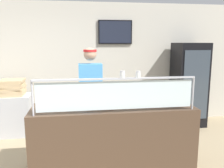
% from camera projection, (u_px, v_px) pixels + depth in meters
% --- Properties ---
extents(ground_plane, '(12.00, 12.00, 0.00)m').
position_uv_depth(ground_plane, '(107.00, 149.00, 4.17)').
color(ground_plane, tan).
rests_on(ground_plane, ground).
extents(shop_rear_unit, '(6.68, 0.13, 2.70)m').
position_uv_depth(shop_rear_unit, '(99.00, 64.00, 5.36)').
color(shop_rear_unit, beige).
rests_on(shop_rear_unit, ground).
extents(serving_counter, '(2.28, 0.71, 0.95)m').
position_uv_depth(serving_counter, '(113.00, 138.00, 3.45)').
color(serving_counter, '#4C3828').
rests_on(serving_counter, ground).
extents(sneeze_guard, '(2.11, 0.06, 0.45)m').
position_uv_depth(sneeze_guard, '(117.00, 91.00, 3.03)').
color(sneeze_guard, '#B2B5BC').
rests_on(sneeze_guard, serving_counter).
extents(pizza_tray, '(0.51, 0.51, 0.04)m').
position_uv_depth(pizza_tray, '(99.00, 104.00, 3.42)').
color(pizza_tray, '#9EA0A8').
rests_on(pizza_tray, serving_counter).
extents(pizza_server, '(0.08, 0.28, 0.01)m').
position_uv_depth(pizza_server, '(101.00, 103.00, 3.40)').
color(pizza_server, '#ADAFB7').
rests_on(pizza_server, pizza_tray).
extents(parmesan_shaker, '(0.06, 0.06, 0.09)m').
position_uv_depth(parmesan_shaker, '(122.00, 75.00, 3.01)').
color(parmesan_shaker, white).
rests_on(parmesan_shaker, sneeze_guard).
extents(pepper_flake_shaker, '(0.06, 0.06, 0.08)m').
position_uv_depth(pepper_flake_shaker, '(138.00, 75.00, 3.04)').
color(pepper_flake_shaker, white).
rests_on(pepper_flake_shaker, sneeze_guard).
extents(worker_figure, '(0.41, 0.50, 1.76)m').
position_uv_depth(worker_figure, '(91.00, 94.00, 3.95)').
color(worker_figure, '#23232D').
rests_on(worker_figure, ground).
extents(drink_fridge, '(0.66, 0.64, 1.83)m').
position_uv_depth(drink_fridge, '(189.00, 84.00, 5.28)').
color(drink_fridge, black).
rests_on(drink_fridge, ground).
extents(prep_shelf, '(0.70, 0.55, 0.81)m').
position_uv_depth(prep_shelf, '(14.00, 115.00, 4.79)').
color(prep_shelf, '#B7BABF').
rests_on(prep_shelf, ground).
extents(pizza_box_stack, '(0.47, 0.46, 0.31)m').
position_uv_depth(pizza_box_stack, '(12.00, 87.00, 4.69)').
color(pizza_box_stack, tan).
rests_on(pizza_box_stack, prep_shelf).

